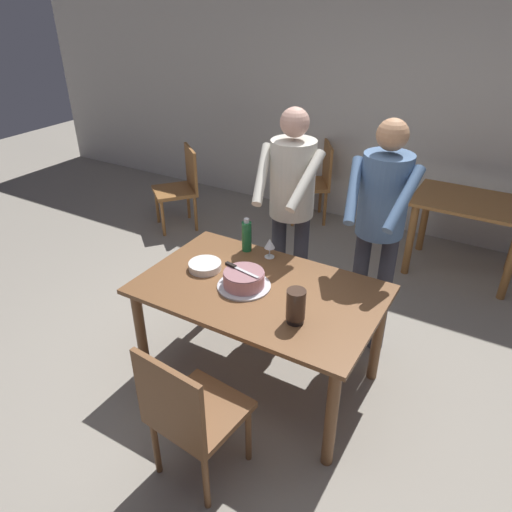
{
  "coord_description": "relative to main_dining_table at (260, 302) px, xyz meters",
  "views": [
    {
      "loc": [
        1.25,
        -2.18,
        2.41
      ],
      "look_at": [
        -0.09,
        0.11,
        0.9
      ],
      "focal_mm": 33.44,
      "sensor_mm": 36.0,
      "label": 1
    }
  ],
  "objects": [
    {
      "name": "cake_on_platter",
      "position": [
        -0.09,
        -0.04,
        0.16
      ],
      "size": [
        0.34,
        0.34,
        0.11
      ],
      "color": "silver",
      "rests_on": "main_dining_table"
    },
    {
      "name": "background_table",
      "position": [
        0.93,
        2.2,
        -0.07
      ],
      "size": [
        1.0,
        0.7,
        0.74
      ],
      "color": "#9E6633",
      "rests_on": "ground_plane"
    },
    {
      "name": "plate_stack",
      "position": [
        -0.43,
        0.01,
        0.13
      ],
      "size": [
        0.22,
        0.22,
        0.05
      ],
      "color": "white",
      "rests_on": "main_dining_table"
    },
    {
      "name": "background_chair_1",
      "position": [
        -0.77,
        2.59,
        -0.15
      ],
      "size": [
        0.61,
        0.61,
        0.9
      ],
      "color": "#9E6633",
      "rests_on": "ground_plane"
    },
    {
      "name": "chair_near_side",
      "position": [
        0.08,
        -0.85,
        -0.15
      ],
      "size": [
        0.48,
        0.48,
        0.9
      ],
      "color": "brown",
      "rests_on": "ground_plane"
    },
    {
      "name": "main_dining_table",
      "position": [
        0.0,
        0.0,
        0.0
      ],
      "size": [
        1.52,
        0.95,
        0.75
      ],
      "color": "brown",
      "rests_on": "ground_plane"
    },
    {
      "name": "water_bottle",
      "position": [
        -0.33,
        0.38,
        0.22
      ],
      "size": [
        0.07,
        0.07,
        0.25
      ],
      "color": "#1E6B38",
      "rests_on": "main_dining_table"
    },
    {
      "name": "background_chair_2",
      "position": [
        -1.97,
        1.67,
        -0.15
      ],
      "size": [
        0.62,
        0.62,
        0.9
      ],
      "color": "#9E6633",
      "rests_on": "ground_plane"
    },
    {
      "name": "person_cutting_cake",
      "position": [
        -0.14,
        0.69,
        0.43
      ],
      "size": [
        0.46,
        0.57,
        1.72
      ],
      "color": "#2D2D38",
      "rests_on": "ground_plane"
    },
    {
      "name": "wine_glass_near",
      "position": [
        -0.14,
        0.37,
        0.21
      ],
      "size": [
        0.08,
        0.08,
        0.14
      ],
      "color": "silver",
      "rests_on": "main_dining_table"
    },
    {
      "name": "person_standing_beside",
      "position": [
        0.51,
        0.72,
        0.43
      ],
      "size": [
        0.47,
        0.56,
        1.72
      ],
      "color": "#2D2D38",
      "rests_on": "ground_plane"
    },
    {
      "name": "ground_plane",
      "position": [
        0.0,
        0.0,
        -0.64
      ],
      "size": [
        14.0,
        14.0,
        0.0
      ],
      "primitive_type": "plane",
      "color": "gray"
    },
    {
      "name": "hurricane_lamp",
      "position": [
        0.35,
        -0.2,
        0.21
      ],
      "size": [
        0.11,
        0.11,
        0.21
      ],
      "color": "black",
      "rests_on": "main_dining_table"
    },
    {
      "name": "cake_knife",
      "position": [
        -0.16,
        -0.03,
        0.22
      ],
      "size": [
        0.27,
        0.07,
        0.02
      ],
      "color": "silver",
      "rests_on": "cake_on_platter"
    },
    {
      "name": "back_wall",
      "position": [
        0.0,
        2.9,
        0.71
      ],
      "size": [
        10.0,
        0.12,
        2.7
      ],
      "primitive_type": "cube",
      "color": "beige",
      "rests_on": "ground_plane"
    }
  ]
}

